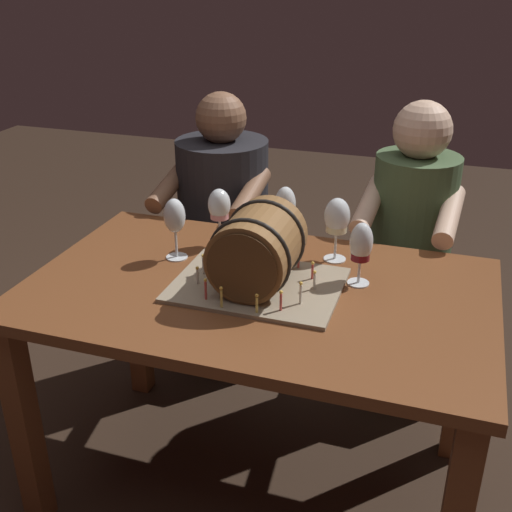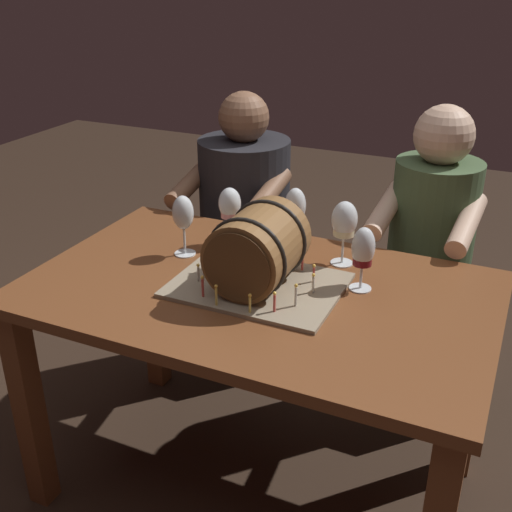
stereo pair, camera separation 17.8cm
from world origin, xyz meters
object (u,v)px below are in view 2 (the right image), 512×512
dining_table (258,322)px  wine_glass_empty (183,214)px  wine_glass_red (363,250)px  person_seated_right (425,280)px  wine_glass_rose (230,206)px  wine_glass_amber (295,209)px  barrel_cake (256,253)px  person_seated_left (245,240)px  wine_glass_white (344,222)px

dining_table → wine_glass_empty: wine_glass_empty is taller
dining_table → wine_glass_empty: (-0.31, 0.11, 0.26)m
wine_glass_red → person_seated_right: person_seated_right is taller
dining_table → wine_glass_rose: (-0.21, 0.24, 0.25)m
wine_glass_empty → person_seated_right: size_ratio=0.17×
dining_table → wine_glass_amber: 0.39m
barrel_cake → person_seated_right: (0.38, 0.70, -0.33)m
wine_glass_amber → wine_glass_rose: bearing=-163.2°
barrel_cake → person_seated_left: bearing=118.0°
dining_table → person_seated_left: 0.79m
barrel_cake → wine_glass_empty: 0.32m
wine_glass_red → wine_glass_rose: (-0.48, 0.13, 0.01)m
wine_glass_white → person_seated_left: person_seated_left is taller
barrel_cake → wine_glass_amber: 0.31m
wine_glass_empty → person_seated_left: size_ratio=0.17×
wine_glass_rose → barrel_cake: bearing=-50.0°
wine_glass_red → wine_glass_white: wine_glass_white is taller
wine_glass_white → person_seated_right: bearing=65.7°
wine_glass_red → wine_glass_amber: size_ratio=0.94×
barrel_cake → wine_glass_empty: barrel_cake is taller
dining_table → barrel_cake: bearing=-132.5°
dining_table → wine_glass_rose: 0.41m
wine_glass_empty → dining_table: bearing=-19.2°
barrel_cake → wine_glass_amber: size_ratio=2.34×
barrel_cake → wine_glass_white: barrel_cake is taller
barrel_cake → person_seated_left: size_ratio=0.41×
dining_table → wine_glass_rose: wine_glass_rose is taller
barrel_cake → wine_glass_white: bearing=54.9°
wine_glass_white → wine_glass_amber: 0.19m
wine_glass_rose → person_seated_right: person_seated_right is taller
wine_glass_red → wine_glass_rose: wine_glass_rose is taller
wine_glass_empty → person_seated_right: 0.97m
wine_glass_empty → wine_glass_white: bearing=16.6°
wine_glass_red → wine_glass_empty: 0.58m
wine_glass_empty → wine_glass_amber: bearing=33.3°
dining_table → wine_glass_white: 0.40m
wine_glass_amber → person_seated_left: bearing=133.5°
wine_glass_red → dining_table: bearing=-157.9°
wine_glass_rose → person_seated_right: (0.58, 0.45, -0.36)m
person_seated_left → person_seated_right: person_seated_right is taller
barrel_cake → person_seated_right: 0.86m
wine_glass_empty → wine_glass_rose: (0.10, 0.14, -0.00)m
wine_glass_empty → person_seated_left: person_seated_left is taller
wine_glass_amber → wine_glass_red: bearing=-34.5°
person_seated_left → wine_glass_empty: bearing=-83.3°
wine_glass_rose → person_seated_right: 0.82m
dining_table → person_seated_left: bearing=118.4°
dining_table → wine_glass_white: bearing=55.0°
wine_glass_white → person_seated_right: (0.20, 0.44, -0.36)m
barrel_cake → wine_glass_red: (0.28, 0.12, 0.01)m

